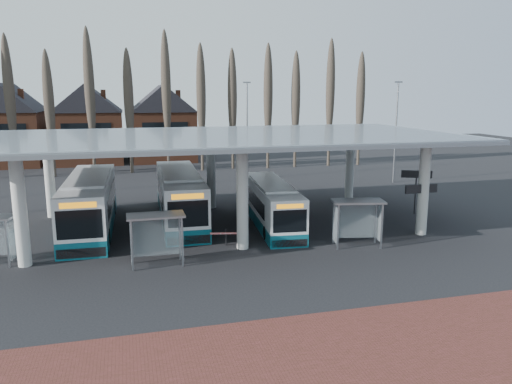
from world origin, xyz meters
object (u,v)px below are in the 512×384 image
object	(u,v)px
shelter_1	(156,228)
shelter_2	(357,212)
bus_1	(180,197)
bus_0	(90,204)
bus_2	(272,205)

from	to	relation	value
shelter_1	shelter_2	size ratio (longest dim) A/B	0.92
shelter_1	bus_1	bearing A→B (deg)	76.06
bus_0	shelter_1	size ratio (longest dim) A/B	4.35
bus_2	shelter_2	bearing A→B (deg)	-53.42
bus_0	bus_2	world-z (taller)	bus_0
bus_0	shelter_2	size ratio (longest dim) A/B	4.01
bus_2	shelter_2	size ratio (longest dim) A/B	3.37
bus_0	bus_1	bearing A→B (deg)	9.82
bus_1	shelter_2	xyz separation A→B (m)	(9.65, -8.96, 0.36)
bus_1	bus_2	bearing A→B (deg)	-25.15
shelter_2	bus_2	bearing A→B (deg)	132.63
bus_1	shelter_1	bearing A→B (deg)	-101.92
bus_0	shelter_2	bearing A→B (deg)	-25.66
bus_1	bus_2	world-z (taller)	bus_1
bus_0	bus_2	bearing A→B (deg)	-8.65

